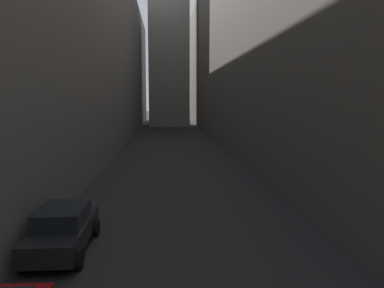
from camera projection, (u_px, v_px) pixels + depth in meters
The scene contains 4 objects.
ground_plane at pixel (173, 147), 42.46m from camera, with size 264.00×264.00×0.00m, color #232326.
building_block_left at pixel (67, 46), 42.37m from camera, with size 12.01×108.00×22.16m, color slate.
building_block_right at pixel (279, 36), 43.86m from camera, with size 13.43×108.00×24.85m, color #60594F.
parked_car_left_third at pixel (63, 229), 13.33m from camera, with size 1.90×4.46×1.57m.
Camera 1 is at (-0.85, 5.82, 5.25)m, focal length 36.16 mm.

